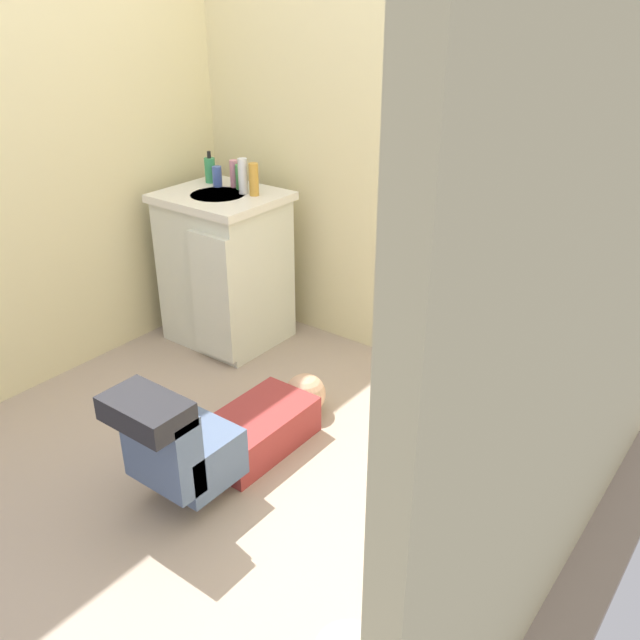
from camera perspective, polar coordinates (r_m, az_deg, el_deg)
ground_plane at (r=3.00m, az=-5.19°, el=-10.75°), size 2.90×3.07×0.04m
wall_back at (r=3.31m, az=6.85°, el=16.06°), size 2.56×0.08×2.40m
wall_left at (r=3.42m, az=-22.38°, el=14.66°), size 0.08×2.07×2.40m
wall_right at (r=1.88m, az=22.83°, el=6.12°), size 0.08×2.07×2.40m
toilet at (r=2.98m, az=16.98°, el=-3.28°), size 0.36×0.46×0.75m
vanity_cabinet at (r=3.69m, az=-7.91°, el=4.39°), size 0.60×0.53×0.82m
faucet at (r=3.65m, az=-6.77°, el=11.70°), size 0.02×0.02×0.10m
person_plumber at (r=2.78m, az=-7.88°, el=-9.27°), size 0.39×1.06×0.52m
tissue_box at (r=2.89m, az=17.93°, el=5.17°), size 0.22×0.11×0.10m
toiletry_bag at (r=2.85m, az=20.75°, el=4.52°), size 0.12×0.09×0.11m
soap_dispenser at (r=3.76m, az=-9.17°, el=12.27°), size 0.06×0.06×0.17m
bottle_blue at (r=3.68m, az=-8.58°, el=11.76°), size 0.05×0.05×0.11m
bottle_pink at (r=3.65m, az=-7.19°, el=12.03°), size 0.04×0.04×0.14m
bottle_green at (r=3.61m, az=-6.61°, el=11.79°), size 0.06×0.06×0.13m
bottle_clear at (r=3.52m, az=-6.46°, el=11.84°), size 0.05×0.05×0.18m
bottle_amber at (r=3.48m, az=-5.55°, el=11.60°), size 0.05×0.05×0.16m
paper_towel_roll at (r=2.95m, az=8.60°, el=-8.35°), size 0.11×0.11×0.23m
toilet_paper_roll at (r=2.47m, az=12.58°, el=-19.16°), size 0.11×0.11×0.10m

